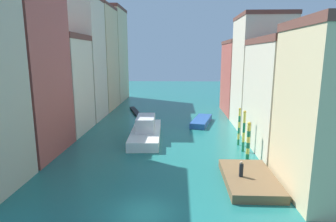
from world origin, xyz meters
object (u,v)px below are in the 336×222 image
(gondola_black, at_px, (136,112))
(person_on_dock, at_px, (241,169))
(mooring_pole_0, at_px, (248,140))
(vaporetto_white, at_px, (146,131))
(motorboat_0, at_px, (201,121))
(mooring_pole_2, at_px, (239,126))
(waterfront_dock, at_px, (249,179))
(mooring_pole_1, at_px, (244,131))

(gondola_black, bearing_deg, person_on_dock, -65.13)
(mooring_pole_0, xyz_separation_m, vaporetto_white, (-11.89, 7.43, -1.13))
(gondola_black, bearing_deg, mooring_pole_0, -56.29)
(gondola_black, relative_size, motorboat_0, 1.27)
(person_on_dock, bearing_deg, mooring_pole_0, 71.71)
(mooring_pole_2, bearing_deg, person_on_dock, -100.45)
(waterfront_dock, xyz_separation_m, person_on_dock, (-0.81, -0.32, 1.02))
(waterfront_dock, relative_size, mooring_pole_0, 1.78)
(mooring_pole_2, relative_size, gondola_black, 0.46)
(waterfront_dock, relative_size, vaporetto_white, 0.62)
(mooring_pole_0, xyz_separation_m, gondola_black, (-15.72, 23.57, -1.94))
(mooring_pole_2, relative_size, vaporetto_white, 0.39)
(mooring_pole_2, xyz_separation_m, vaporetto_white, (-11.92, 2.49, -1.40))
(mooring_pole_1, distance_m, vaporetto_white, 13.01)
(mooring_pole_0, xyz_separation_m, mooring_pole_1, (0.09, 2.59, 0.35))
(person_on_dock, height_order, mooring_pole_1, mooring_pole_1)
(person_on_dock, relative_size, mooring_pole_0, 0.34)
(person_on_dock, height_order, vaporetto_white, vaporetto_white)
(mooring_pole_1, xyz_separation_m, motorboat_0, (-3.83, 13.24, -2.06))
(vaporetto_white, bearing_deg, mooring_pole_2, -11.78)
(person_on_dock, height_order, motorboat_0, person_on_dock)
(motorboat_0, bearing_deg, person_on_dock, -85.43)
(mooring_pole_0, xyz_separation_m, motorboat_0, (-3.74, 15.83, -1.71))
(waterfront_dock, xyz_separation_m, vaporetto_white, (-10.71, 13.16, 0.64))
(mooring_pole_1, bearing_deg, vaporetto_white, 157.97)
(waterfront_dock, relative_size, mooring_pole_2, 1.57)
(mooring_pole_0, distance_m, motorboat_0, 16.36)
(vaporetto_white, bearing_deg, mooring_pole_1, -22.03)
(person_on_dock, distance_m, gondola_black, 32.66)
(person_on_dock, xyz_separation_m, mooring_pole_2, (2.03, 10.99, 1.02))
(motorboat_0, bearing_deg, vaporetto_white, -134.15)
(mooring_pole_2, height_order, motorboat_0, mooring_pole_2)
(mooring_pole_2, distance_m, vaporetto_white, 12.26)
(motorboat_0, bearing_deg, gondola_black, 147.15)
(vaporetto_white, height_order, gondola_black, vaporetto_white)
(waterfront_dock, bearing_deg, mooring_pole_0, 78.33)
(waterfront_dock, distance_m, mooring_pole_2, 10.93)
(waterfront_dock, distance_m, motorboat_0, 21.71)
(waterfront_dock, xyz_separation_m, mooring_pole_1, (1.27, 8.31, 2.12))
(mooring_pole_0, bearing_deg, person_on_dock, -108.29)
(waterfront_dock, distance_m, gondola_black, 32.70)
(mooring_pole_0, height_order, gondola_black, mooring_pole_0)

